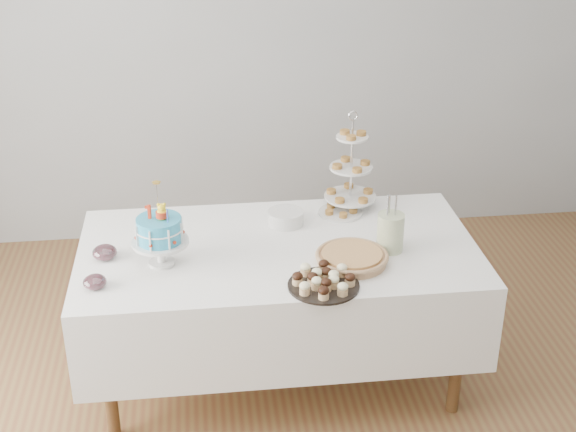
{
  "coord_description": "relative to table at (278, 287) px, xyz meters",
  "views": [
    {
      "loc": [
        -0.36,
        -3.09,
        2.61
      ],
      "look_at": [
        0.05,
        0.3,
        0.93
      ],
      "focal_mm": 50.0,
      "sensor_mm": 36.0,
      "label": 1
    }
  ],
  "objects": [
    {
      "name": "plate_stack",
      "position": [
        0.06,
        0.24,
        0.26
      ],
      "size": [
        0.18,
        0.18,
        0.07
      ],
      "color": "silver",
      "rests_on": "table"
    },
    {
      "name": "jam_bowl_b",
      "position": [
        -0.82,
        -0.02,
        0.26
      ],
      "size": [
        0.12,
        0.12,
        0.07
      ],
      "color": "silver",
      "rests_on": "table"
    },
    {
      "name": "utensil_pitcher",
      "position": [
        0.53,
        -0.1,
        0.33
      ],
      "size": [
        0.13,
        0.13,
        0.29
      ],
      "rotation": [
        0.0,
        0.0,
        0.44
      ],
      "color": "beige",
      "rests_on": "table"
    },
    {
      "name": "cupcake_tray",
      "position": [
        0.16,
        -0.39,
        0.26
      ],
      "size": [
        0.32,
        0.32,
        0.07
      ],
      "color": "black",
      "rests_on": "table"
    },
    {
      "name": "jam_bowl_a",
      "position": [
        -0.84,
        -0.28,
        0.26
      ],
      "size": [
        0.1,
        0.1,
        0.06
      ],
      "color": "silver",
      "rests_on": "table"
    },
    {
      "name": "table",
      "position": [
        0.0,
        0.0,
        0.0
      ],
      "size": [
        1.92,
        1.02,
        0.77
      ],
      "color": "silver",
      "rests_on": "floor"
    },
    {
      "name": "pie",
      "position": [
        0.32,
        -0.2,
        0.26
      ],
      "size": [
        0.34,
        0.34,
        0.05
      ],
      "color": "tan",
      "rests_on": "table"
    },
    {
      "name": "floor",
      "position": [
        0.0,
        -0.3,
        -0.54
      ],
      "size": [
        5.0,
        5.0,
        0.0
      ],
      "primitive_type": "plane",
      "color": "brown",
      "rests_on": "ground"
    },
    {
      "name": "walls",
      "position": [
        0.0,
        -0.3,
        0.81
      ],
      "size": [
        5.04,
        4.04,
        2.7
      ],
      "color": "#939698",
      "rests_on": "floor"
    },
    {
      "name": "pastry_plate",
      "position": [
        0.36,
        0.32,
        0.24
      ],
      "size": [
        0.23,
        0.23,
        0.03
      ],
      "color": "silver",
      "rests_on": "table"
    },
    {
      "name": "birthday_cake",
      "position": [
        -0.55,
        -0.11,
        0.34
      ],
      "size": [
        0.26,
        0.26,
        0.4
      ],
      "rotation": [
        0.0,
        0.0,
        -0.36
      ],
      "color": "silver",
      "rests_on": "table"
    },
    {
      "name": "tiered_stand",
      "position": [
        0.43,
        0.4,
        0.45
      ],
      "size": [
        0.28,
        0.28,
        0.53
      ],
      "color": "silver",
      "rests_on": "table"
    }
  ]
}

